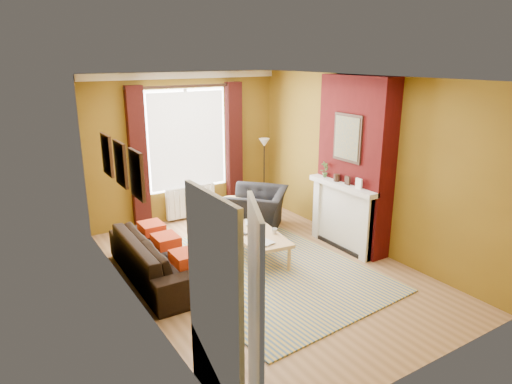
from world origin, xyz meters
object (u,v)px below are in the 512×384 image
(sofa, at_px, (159,257))
(coffee_table, at_px, (257,236))
(floor_lamp, at_px, (264,154))
(wicker_stool, at_px, (232,211))
(armchair, at_px, (257,210))

(sofa, bearing_deg, coffee_table, -97.78)
(coffee_table, height_order, floor_lamp, floor_lamp)
(wicker_stool, xyz_separation_m, floor_lamp, (0.99, 0.40, 0.92))
(sofa, distance_m, armchair, 2.33)
(coffee_table, bearing_deg, wicker_stool, 81.87)
(wicker_stool, bearing_deg, armchair, -71.08)
(sofa, xyz_separation_m, coffee_table, (1.51, -0.23, 0.07))
(sofa, height_order, floor_lamp, floor_lamp)
(armchair, height_order, floor_lamp, floor_lamp)
(sofa, distance_m, coffee_table, 1.53)
(floor_lamp, bearing_deg, armchair, -129.32)
(wicker_stool, relative_size, floor_lamp, 0.33)
(sofa, bearing_deg, wicker_stool, -53.97)
(armchair, height_order, coffee_table, armchair)
(armchair, distance_m, wicker_stool, 0.62)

